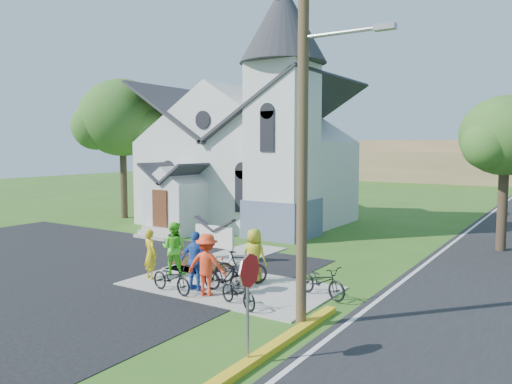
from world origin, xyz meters
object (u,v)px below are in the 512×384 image
Objects in this scene: cyclist_0 at (150,254)px; bike_0 at (172,278)px; utility_pole at (305,121)px; cyclist_1 at (174,248)px; stop_sign at (249,285)px; cyclist_3 at (207,264)px; church_sign at (214,237)px; bike_2 at (238,292)px; cyclist_4 at (254,255)px; cyclist_2 at (196,261)px; bike_3 at (225,277)px; bike_4 at (321,281)px; bike_1 at (240,267)px.

bike_0 is at bearing 170.40° from cyclist_0.
utility_pole is 5.13× the size of cyclist_1.
utility_pole is 4.03× the size of stop_sign.
cyclist_1 is at bearing 143.57° from stop_sign.
church_sign is at bearing -72.69° from cyclist_3.
bike_2 is 0.90× the size of cyclist_4.
utility_pole is 5.14× the size of cyclist_2.
bike_3 is 3.10m from bike_4.
bike_1 is (-3.69, 2.42, -4.79)m from utility_pole.
utility_pole is at bearing 139.59° from cyclist_4.
bike_2 is at bearing 158.25° from cyclist_2.
stop_sign reaches higher than cyclist_4.
stop_sign reaches higher than church_sign.
stop_sign reaches higher than bike_3.
bike_1 is 1.13× the size of bike_3.
cyclist_3 is 3.65m from bike_4.
stop_sign is 4.03m from bike_2.
cyclist_0 is (-6.75, 1.20, -4.47)m from utility_pole.
cyclist_0 reaches higher than church_sign.
cyclist_1 is (-6.47, 2.13, -4.38)m from utility_pole.
utility_pole reaches higher than cyclist_4.
cyclist_4 is (1.55, 2.51, 0.46)m from bike_0.
bike_4 is (5.80, 0.38, -0.47)m from cyclist_1.
cyclist_3 is at bearing 138.61° from stop_sign.
cyclist_0 is 6.24m from bike_4.
cyclist_4 is at bearing -23.00° from bike_0.
bike_0 is 2.63m from bike_2.
bike_0 is 2.44m from cyclist_1.
church_sign is at bearing 64.73° from bike_2.
bike_0 is (1.64, -4.40, -0.50)m from church_sign.
bike_1 is at bearing -122.11° from cyclist_2.
utility_pole is at bearing -84.91° from bike_0.
cyclist_0 is at bearing 72.25° from bike_0.
cyclist_2 reaches higher than bike_2.
bike_4 is (3.15, 1.79, -0.48)m from cyclist_3.
cyclist_4 reaches higher than bike_1.
stop_sign is (6.63, -7.40, 0.75)m from church_sign.
bike_3 is (-3.58, 3.97, -1.23)m from stop_sign.
cyclist_3 is (2.75, -3.98, 0.01)m from church_sign.
church_sign reaches higher than bike_2.
cyclist_1 is 1.04× the size of cyclist_4.
stop_sign is 1.33× the size of bike_1.
bike_3 is at bearing 71.85° from bike_2.
utility_pole is 6.32m from cyclist_2.
cyclist_3 reaches higher than cyclist_0.
stop_sign is 1.37× the size of bike_0.
bike_0 is 0.97× the size of bike_1.
cyclist_1 is at bearing 11.92° from cyclist_4.
church_sign is 3.70m from cyclist_4.
utility_pole reaches higher than bike_3.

